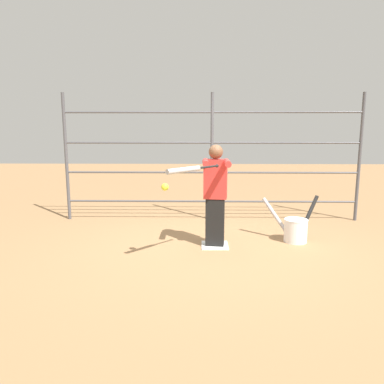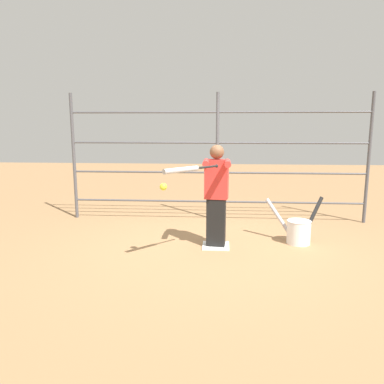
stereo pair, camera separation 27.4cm
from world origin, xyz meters
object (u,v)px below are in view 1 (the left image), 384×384
Objects in this scene: batter at (215,193)px; baseball_bat_swinging at (188,169)px; softball_in_flight at (165,187)px; bat_bucket at (295,229)px.

batter is 0.98m from baseball_bat_swinging.
baseball_bat_swinging reaches higher than softball_in_flight.
softball_in_flight is 2.32m from bat_bucket.
bat_bucket is at bearing -168.13° from batter.
batter reaches higher than baseball_bat_swinging.
baseball_bat_swinging is 0.74× the size of bat_bucket.
batter is at bearing -115.82° from baseball_bat_swinging.
softball_in_flight is (0.30, -0.09, -0.24)m from baseball_bat_swinging.
bat_bucket is (-1.95, -0.96, -0.82)m from softball_in_flight.
batter is 1.44m from bat_bucket.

